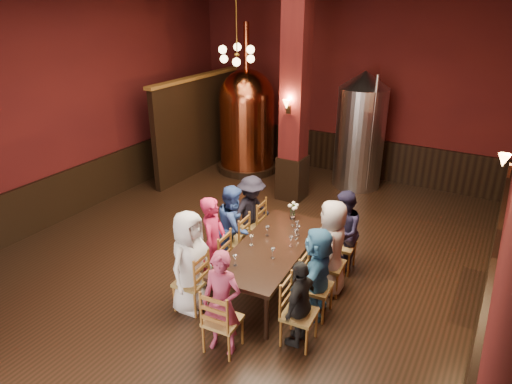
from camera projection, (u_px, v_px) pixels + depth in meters
The scene contains 40 objects.
room at pixel (236, 135), 7.32m from camera, with size 10.00×10.02×4.50m.
wainscot_right at pixel (485, 301), 6.20m from camera, with size 0.08×9.90×1.00m, color black.
wainscot_back at pixel (338, 153), 11.95m from camera, with size 7.90×0.08×1.00m, color black.
wainscot_left at pixel (83, 187), 9.83m from camera, with size 0.08×9.90×1.00m, color black.
column at pixel (295, 101), 9.68m from camera, with size 0.58×0.58×4.50m, color #49110F.
partition at pixel (198, 126), 11.74m from camera, with size 0.22×3.50×2.40m, color black.
pendant_cluster at pixel (237, 54), 10.10m from camera, with size 0.90×0.90×1.70m, color #A57226, non-canonical shape.
sconce_wall at pixel (511, 165), 6.18m from camera, with size 0.20×0.20×0.36m, color black, non-canonical shape.
sconce_column at pixel (289, 106), 9.46m from camera, with size 0.20×0.20×0.36m, color black, non-canonical shape.
dining_table at pixel (272, 249), 7.08m from camera, with size 1.17×2.46×0.75m.
chair_0 at pixel (191, 281), 6.69m from camera, with size 0.46×0.46×0.92m, color brown, non-canonical shape.
person_0 at pixel (190, 262), 6.56m from camera, with size 0.77×0.50×1.58m, color silver.
chair_1 at pixel (214, 259), 7.24m from camera, with size 0.46×0.46×0.92m, color brown, non-canonical shape.
person_1 at pixel (214, 242), 7.12m from camera, with size 0.56×0.37×1.53m, color #BB204C.
chair_2 at pixel (234, 241), 7.78m from camera, with size 0.46×0.46×0.92m, color brown, non-canonical shape.
person_2 at pixel (234, 226), 7.67m from camera, with size 0.72×0.35×1.47m, color #2C4A95.
chair_3 at pixel (252, 224), 8.34m from camera, with size 0.46×0.46×0.92m, color brown, non-canonical shape.
person_3 at pixel (251, 213), 8.24m from camera, with size 0.90×0.52×1.40m, color black.
chair_4 at pixel (299, 314), 6.01m from camera, with size 0.46×0.46×0.92m, color brown, non-canonical shape.
person_4 at pixel (300, 303), 5.94m from camera, with size 0.74×0.31×1.26m, color black.
chair_5 at pixel (316, 287), 6.56m from camera, with size 0.46×0.46×0.92m, color brown, non-canonical shape.
person_5 at pixel (317, 273), 6.46m from camera, with size 1.30×0.41×1.40m, color teal.
chair_6 at pixel (330, 264), 7.10m from camera, with size 0.46×0.46×0.92m, color brown, non-canonical shape.
person_6 at pixel (331, 247), 6.98m from camera, with size 0.75×0.49×1.54m, color #B7AAA2.
chair_7 at pixel (342, 245), 7.66m from camera, with size 0.46×0.46×0.92m, color brown, non-canonical shape.
person_7 at pixel (343, 232), 7.55m from camera, with size 0.69×0.34×1.43m, color #1E1B36.
chair_8 at pixel (223, 320), 5.89m from camera, with size 0.46×0.46×0.92m, color brown, non-canonical shape.
person_8 at pixel (222, 303), 5.79m from camera, with size 0.53×0.35×1.45m, color #9A3352.
copper_kettle at pixel (247, 120), 11.72m from camera, with size 1.71×1.71×3.73m.
steel_vessel at pixel (360, 131), 10.71m from camera, with size 1.17×1.17×2.76m.
rose_vase at pixel (293, 208), 7.82m from camera, with size 0.18×0.18×0.31m.
wine_glass_0 at pixel (293, 221), 7.63m from camera, with size 0.07×0.07×0.17m, color white, non-canonical shape.
wine_glass_1 at pixel (297, 226), 7.47m from camera, with size 0.07×0.07×0.17m, color white, non-canonical shape.
wine_glass_2 at pixel (251, 240), 7.04m from camera, with size 0.07×0.07×0.17m, color white, non-canonical shape.
wine_glass_3 at pixel (235, 260), 6.51m from camera, with size 0.07×0.07×0.17m, color white, non-canonical shape.
wine_glass_4 at pixel (298, 231), 7.33m from camera, with size 0.07×0.07×0.17m, color white, non-canonical shape.
wine_glass_5 at pixel (267, 231), 7.32m from camera, with size 0.07×0.07×0.17m, color white, non-canonical shape.
wine_glass_6 at pixel (273, 253), 6.69m from camera, with size 0.07×0.07×0.17m, color white, non-canonical shape.
wine_glass_7 at pixel (296, 234), 7.22m from camera, with size 0.07×0.07×0.17m, color white, non-canonical shape.
wine_glass_8 at pixel (291, 241), 7.01m from camera, with size 0.07×0.07×0.17m, color white, non-canonical shape.
Camera 1 is at (3.81, -5.97, 4.33)m, focal length 32.00 mm.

